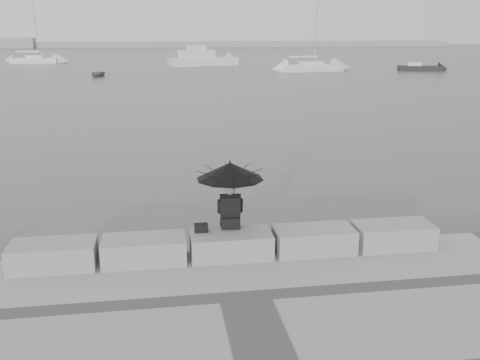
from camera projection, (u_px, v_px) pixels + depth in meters
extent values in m
plane|color=#444749|center=(228.00, 270.00, 11.22)|extent=(360.00, 360.00, 0.00)
cube|color=gray|center=(53.00, 255.00, 10.09)|extent=(1.60, 0.80, 0.50)
cube|color=gray|center=(144.00, 250.00, 10.34)|extent=(1.60, 0.80, 0.50)
cube|color=gray|center=(231.00, 245.00, 10.59)|extent=(1.60, 0.80, 0.50)
cube|color=gray|center=(314.00, 240.00, 10.84)|extent=(1.60, 0.80, 0.50)
cube|color=gray|center=(393.00, 235.00, 11.09)|extent=(1.60, 0.80, 0.50)
sphere|color=#726056|center=(230.00, 190.00, 10.65)|extent=(0.21, 0.21, 0.21)
cylinder|color=black|center=(230.00, 187.00, 10.62)|extent=(0.02, 0.02, 1.00)
cone|color=black|center=(230.00, 171.00, 10.53)|extent=(1.35, 1.35, 0.33)
sphere|color=black|center=(230.00, 162.00, 10.48)|extent=(0.04, 0.04, 0.04)
cube|color=black|center=(201.00, 228.00, 10.57)|extent=(0.26, 0.15, 0.17)
cube|color=gray|center=(160.00, 44.00, 158.50)|extent=(180.00, 6.00, 1.60)
cube|color=silver|center=(36.00, 61.00, 81.58)|extent=(7.43, 3.62, 0.90)
cube|color=silver|center=(35.00, 57.00, 81.42)|extent=(2.74, 2.01, 0.50)
cylinder|color=#969698|center=(31.00, 17.00, 79.84)|extent=(0.16, 0.16, 12.00)
cylinder|color=#969698|center=(35.00, 52.00, 81.24)|extent=(3.96, 0.81, 0.10)
cube|color=silver|center=(311.00, 68.00, 65.31)|extent=(7.86, 3.52, 0.90)
cube|color=silver|center=(312.00, 63.00, 65.15)|extent=(2.87, 1.98, 0.50)
cylinder|color=#969698|center=(313.00, 13.00, 63.57)|extent=(0.16, 0.16, 12.00)
cylinder|color=#969698|center=(312.00, 58.00, 64.97)|extent=(4.23, 0.74, 0.10)
cube|color=silver|center=(203.00, 62.00, 75.64)|extent=(10.13, 5.30, 1.20)
cube|color=silver|center=(203.00, 54.00, 75.35)|extent=(5.28, 3.42, 1.20)
cube|color=silver|center=(203.00, 48.00, 75.10)|extent=(2.77, 2.19, 0.60)
cylinder|color=#969698|center=(203.00, 40.00, 74.81)|extent=(0.08, 0.08, 1.60)
cube|color=black|center=(420.00, 69.00, 66.55)|extent=(5.64, 3.05, 0.70)
cube|color=silver|center=(421.00, 65.00, 66.42)|extent=(1.89, 1.61, 0.50)
imported|color=gray|center=(98.00, 74.00, 58.43)|extent=(3.42, 1.80, 0.55)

